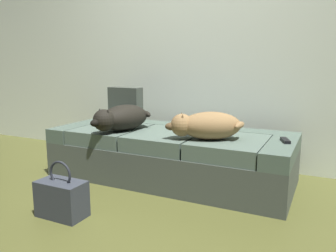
% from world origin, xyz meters
% --- Properties ---
extents(ground_plane, '(10.00, 10.00, 0.00)m').
position_xyz_m(ground_plane, '(0.00, 0.00, 0.00)').
color(ground_plane, '#4E5025').
extents(back_wall, '(6.40, 0.10, 2.80)m').
position_xyz_m(back_wall, '(0.00, 1.67, 1.40)').
color(back_wall, silver).
rests_on(back_wall, ground).
extents(couch, '(2.05, 0.84, 0.42)m').
position_xyz_m(couch, '(0.00, 1.02, 0.21)').
color(couch, '#454C45').
rests_on(couch, ground).
extents(dog_dark, '(0.38, 0.64, 0.22)m').
position_xyz_m(dog_dark, '(-0.38, 0.84, 0.53)').
color(dog_dark, black).
rests_on(dog_dark, couch).
extents(dog_tan, '(0.59, 0.45, 0.21)m').
position_xyz_m(dog_tan, '(0.38, 0.84, 0.53)').
color(dog_tan, olive).
rests_on(dog_tan, couch).
extents(tv_remote, '(0.09, 0.16, 0.02)m').
position_xyz_m(tv_remote, '(0.94, 1.02, 0.43)').
color(tv_remote, black).
rests_on(tv_remote, couch).
extents(throw_pillow, '(0.34, 0.13, 0.34)m').
position_xyz_m(throw_pillow, '(-0.60, 1.24, 0.59)').
color(throw_pillow, '#3C433A').
rests_on(throw_pillow, couch).
extents(handbag, '(0.32, 0.18, 0.38)m').
position_xyz_m(handbag, '(-0.31, 0.02, 0.13)').
color(handbag, '#31363F').
rests_on(handbag, ground).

